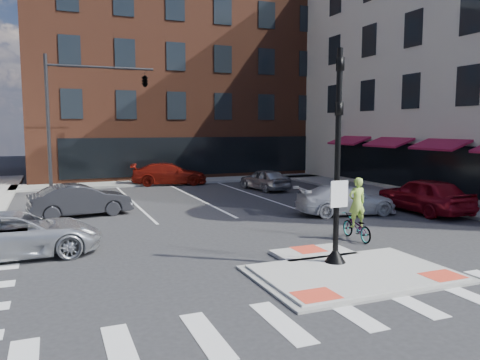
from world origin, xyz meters
name	(u,v)px	position (x,y,z in m)	size (l,w,h in m)	color
ground	(343,270)	(0.00, 0.00, 0.00)	(120.00, 120.00, 0.00)	#28282B
refuge_island	(349,271)	(0.00, -0.26, 0.05)	(5.40, 4.65, 0.13)	gray
sidewalk_e	(403,196)	(10.80, 10.00, 0.07)	(3.00, 24.00, 0.15)	gray
sidewalk_n	(205,180)	(3.00, 22.00, 0.07)	(26.00, 3.00, 0.15)	gray
building_n	(171,85)	(3.00, 31.99, 7.80)	(24.40, 18.40, 15.50)	#572A1B
building_far_left	(79,119)	(-4.00, 52.00, 5.00)	(10.00, 12.00, 10.00)	slate
building_far_right	(176,112)	(9.00, 54.00, 6.00)	(12.00, 12.00, 12.00)	brown
signal_pole	(337,184)	(0.00, 0.40, 2.36)	(0.60, 0.60, 5.98)	black
mast_arm_signal	(120,89)	(-3.47, 18.00, 6.21)	(6.10, 2.24, 8.00)	black
silver_suv	(17,234)	(-8.49, 4.88, 0.70)	(2.31, 5.01, 1.39)	silver
red_sedan	(424,195)	(8.50, 6.00, 0.83)	(1.95, 4.85, 1.65)	maroon
white_pickup	(346,200)	(4.92, 7.00, 0.67)	(1.87, 4.59, 1.33)	silver
bg_car_dark	(80,200)	(-6.29, 11.06, 0.72)	(1.52, 4.37, 1.44)	#26262B
bg_car_silver	(265,179)	(5.00, 15.90, 0.67)	(1.59, 3.96, 1.35)	#9EA0A4
bg_car_red	(169,174)	(0.05, 20.84, 0.74)	(2.08, 5.12, 1.49)	maroon
cyclist	(356,219)	(2.45, 2.80, 0.74)	(0.72, 1.79, 2.21)	#3F3F44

